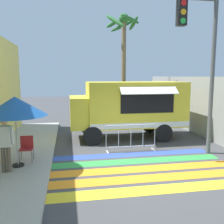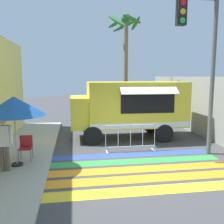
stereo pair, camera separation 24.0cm
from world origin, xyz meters
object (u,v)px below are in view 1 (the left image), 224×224
at_px(food_truck, 127,106).
at_px(patio_umbrella, 15,106).
at_px(folding_chair, 27,146).
at_px(vendor_person, 5,141).
at_px(palm_tree, 123,45).
at_px(barricade_front, 131,138).
at_px(traffic_signal_pole, 195,44).

xyz_separation_m(food_truck, patio_umbrella, (-4.41, -3.51, 0.47)).
distance_m(folding_chair, vendor_person, 1.15).
distance_m(food_truck, palm_tree, 5.00).
xyz_separation_m(vendor_person, barricade_front, (4.33, 1.81, -0.54)).
relative_size(patio_umbrella, palm_tree, 0.33).
bearing_deg(barricade_front, vendor_person, -157.35).
height_order(vendor_person, barricade_front, vendor_person).
xyz_separation_m(traffic_signal_pole, palm_tree, (-1.22, 6.65, 0.74)).
xyz_separation_m(folding_chair, barricade_front, (3.89, 0.84, -0.10)).
relative_size(patio_umbrella, barricade_front, 1.11).
xyz_separation_m(food_truck, traffic_signal_pole, (1.85, -2.95, 2.56)).
height_order(food_truck, palm_tree, palm_tree).
bearing_deg(patio_umbrella, barricade_front, 18.21).
distance_m(food_truck, barricade_front, 2.43).
bearing_deg(patio_umbrella, traffic_signal_pole, 5.08).
relative_size(patio_umbrella, vendor_person, 1.35).
relative_size(traffic_signal_pole, palm_tree, 0.91).
height_order(patio_umbrella, palm_tree, palm_tree).
relative_size(food_truck, traffic_signal_pole, 0.89).
bearing_deg(vendor_person, food_truck, 43.21).
distance_m(traffic_signal_pole, folding_chair, 7.01).
xyz_separation_m(traffic_signal_pole, folding_chair, (-6.06, -0.06, -3.52)).
height_order(traffic_signal_pole, barricade_front, traffic_signal_pole).
bearing_deg(palm_tree, folding_chair, -125.83).
bearing_deg(food_truck, palm_tree, 80.34).
bearing_deg(traffic_signal_pole, folding_chair, -179.47).
height_order(folding_chair, vendor_person, vendor_person).
xyz_separation_m(patio_umbrella, palm_tree, (5.05, 7.21, 2.84)).
bearing_deg(folding_chair, traffic_signal_pole, -3.95).
height_order(traffic_signal_pole, palm_tree, palm_tree).
distance_m(food_truck, vendor_person, 6.15).
relative_size(vendor_person, palm_tree, 0.25).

